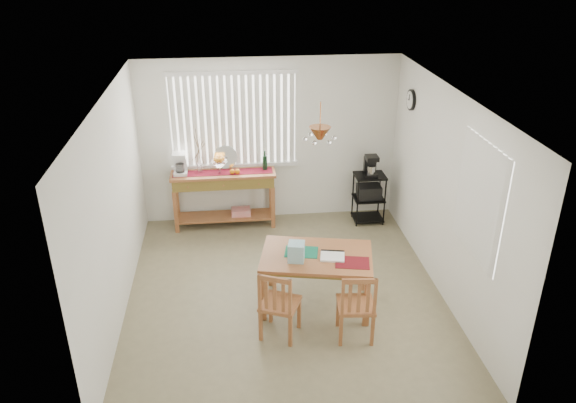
{
  "coord_description": "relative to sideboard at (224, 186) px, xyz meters",
  "views": [
    {
      "loc": [
        -0.63,
        -6.03,
        4.2
      ],
      "look_at": [
        0.1,
        0.55,
        1.05
      ],
      "focal_mm": 35.0,
      "sensor_mm": 36.0,
      "label": 1
    }
  ],
  "objects": [
    {
      "name": "chair_left",
      "position": [
        0.58,
        -2.85,
        -0.24
      ],
      "size": [
        0.54,
        0.54,
        0.89
      ],
      "color": "#A56337",
      "rests_on": "ground"
    },
    {
      "name": "table_items",
      "position": [
        0.94,
        -2.36,
        0.12
      ],
      "size": [
        1.01,
        0.67,
        0.23
      ],
      "color": "#136F50",
      "rests_on": "dining_table"
    },
    {
      "name": "wire_cart",
      "position": [
        2.28,
        -0.12,
        -0.19
      ],
      "size": [
        0.47,
        0.38,
        0.8
      ],
      "color": "black",
      "rests_on": "ground"
    },
    {
      "name": "ground",
      "position": [
        0.73,
        -2.0,
        -0.68
      ],
      "size": [
        4.0,
        4.5,
        0.01
      ],
      "primitive_type": "cube",
      "color": "gray"
    },
    {
      "name": "dining_table",
      "position": [
        1.09,
        -2.28,
        -0.05
      ],
      "size": [
        1.47,
        1.11,
        0.71
      ],
      "color": "#A56337",
      "rests_on": "ground"
    },
    {
      "name": "cart_items",
      "position": [
        2.28,
        -0.11,
        0.28
      ],
      "size": [
        0.19,
        0.23,
        0.33
      ],
      "color": "black",
      "rests_on": "wire_cart"
    },
    {
      "name": "chair_right",
      "position": [
        1.43,
        -2.98,
        -0.24
      ],
      "size": [
        0.45,
        0.45,
        0.89
      ],
      "color": "#A56337",
      "rests_on": "ground"
    },
    {
      "name": "sideboard_items",
      "position": [
        -0.27,
        0.02,
        0.37
      ],
      "size": [
        1.52,
        0.38,
        0.69
      ],
      "color": "maroon",
      "rests_on": "sideboard"
    },
    {
      "name": "room_shell",
      "position": [
        0.74,
        -1.99,
        1.01
      ],
      "size": [
        4.2,
        4.7,
        2.7
      ],
      "color": "white",
      "rests_on": "ground"
    },
    {
      "name": "sideboard",
      "position": [
        0.0,
        0.0,
        0.0
      ],
      "size": [
        1.6,
        0.45,
        0.9
      ],
      "color": "#A56337",
      "rests_on": "ground"
    }
  ]
}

